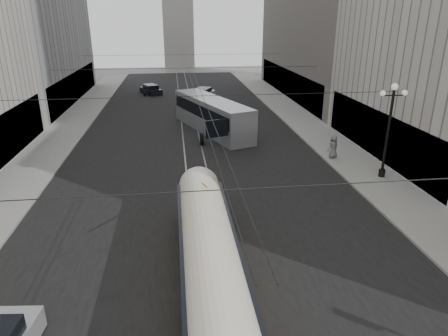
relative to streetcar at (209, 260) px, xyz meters
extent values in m
cube|color=black|center=(0.28, 25.19, -1.55)|extent=(20.00, 85.00, 0.02)
cube|color=gray|center=(-11.72, 28.69, -1.47)|extent=(4.00, 72.00, 0.15)
cube|color=gray|center=(12.28, 28.69, -1.47)|extent=(4.00, 72.00, 0.15)
cube|color=gray|center=(-0.47, 25.19, -1.55)|extent=(0.12, 85.00, 0.04)
cube|color=gray|center=(1.03, 25.19, -1.55)|extent=(0.12, 85.00, 0.04)
cube|color=black|center=(-13.77, 16.69, 0.45)|extent=(0.10, 18.00, 3.60)
cube|color=black|center=(-13.77, 40.69, 0.45)|extent=(0.10, 25.20, 3.60)
cube|color=black|center=(14.33, 14.69, 0.45)|extent=(0.10, 18.00, 3.60)
cube|color=black|center=(14.33, 40.69, 0.45)|extent=(0.10, 28.80, 3.60)
cube|color=#B2AFA8|center=(0.28, 72.69, 10.45)|extent=(6.00, 6.00, 24.00)
cylinder|color=black|center=(12.88, 10.69, 1.60)|extent=(0.18, 0.18, 6.00)
cylinder|color=black|center=(12.88, 10.69, -1.15)|extent=(0.44, 0.44, 0.50)
cylinder|color=black|center=(12.88, 10.69, 4.20)|extent=(1.60, 0.08, 0.08)
sphere|color=white|center=(12.88, 10.69, 4.75)|extent=(0.44, 0.44, 0.44)
sphere|color=white|center=(12.13, 10.69, 4.35)|extent=(0.36, 0.36, 0.36)
sphere|color=white|center=(13.63, 10.69, 4.35)|extent=(0.36, 0.36, 0.36)
cylinder|color=black|center=(0.28, -3.31, 4.45)|extent=(25.00, 0.03, 0.03)
cylinder|color=black|center=(0.28, 10.69, 4.45)|extent=(25.00, 0.03, 0.03)
cylinder|color=black|center=(0.28, 24.69, 4.45)|extent=(25.00, 0.03, 0.03)
cylinder|color=black|center=(0.28, 38.69, 4.45)|extent=(25.00, 0.03, 0.03)
cylinder|color=black|center=(0.28, 28.69, 4.25)|extent=(0.03, 72.00, 0.03)
cylinder|color=black|center=(0.68, 28.69, 4.25)|extent=(0.03, 72.00, 0.03)
cube|color=yellow|center=(0.00, 0.00, -0.62)|extent=(2.30, 12.32, 1.50)
cube|color=black|center=(0.00, 0.00, -1.33)|extent=(2.30, 11.95, 0.26)
cube|color=black|center=(0.00, 0.00, 0.34)|extent=(2.32, 12.14, 0.75)
cylinder|color=silver|center=(0.00, 0.00, 0.61)|extent=(2.04, 12.14, 2.02)
cylinder|color=yellow|center=(-0.01, 6.06, -0.54)|extent=(2.29, 2.29, 2.02)
sphere|color=silver|center=(-0.01, 6.06, 0.52)|extent=(2.11, 2.11, 2.11)
cube|color=#B4B7BA|center=(2.41, 24.16, 0.06)|extent=(6.75, 12.60, 3.12)
cube|color=black|center=(2.41, 24.16, 0.58)|extent=(6.62, 12.20, 1.14)
cube|color=black|center=(2.41, 17.97, 0.43)|extent=(2.28, 0.92, 1.45)
cylinder|color=black|center=(1.11, 19.98, -1.03)|extent=(0.30, 1.04, 1.04)
cylinder|color=black|center=(3.71, 19.98, -1.03)|extent=(0.30, 1.04, 1.04)
cylinder|color=black|center=(1.11, 28.34, -1.03)|extent=(0.30, 1.04, 1.04)
cylinder|color=black|center=(3.71, 28.34, -1.03)|extent=(0.30, 1.04, 1.04)
cylinder|color=black|center=(-6.35, -1.83, -1.21)|extent=(0.22, 0.67, 0.67)
cube|color=white|center=(2.72, 40.26, -1.04)|extent=(3.70, 5.20, 0.85)
cube|color=black|center=(2.72, 40.26, -0.43)|extent=(2.64, 3.11, 0.81)
cylinder|color=black|center=(1.83, 38.63, -1.21)|extent=(0.22, 0.68, 0.68)
cylinder|color=black|center=(3.61, 38.63, -1.21)|extent=(0.22, 0.68, 0.68)
cylinder|color=black|center=(1.83, 41.89, -1.21)|extent=(0.22, 0.68, 0.68)
cylinder|color=black|center=(3.61, 41.89, -1.21)|extent=(0.22, 0.68, 0.68)
cube|color=black|center=(-4.43, 45.07, -1.08)|extent=(3.44, 4.71, 0.77)
cube|color=black|center=(-4.43, 45.07, -0.54)|extent=(2.43, 2.84, 0.73)
cylinder|color=black|center=(-5.24, 43.59, -1.24)|extent=(0.22, 0.62, 0.62)
cylinder|color=black|center=(-3.62, 43.59, -1.24)|extent=(0.22, 0.62, 0.62)
cylinder|color=black|center=(-5.24, 46.55, -1.24)|extent=(0.22, 0.62, 0.62)
cylinder|color=black|center=(-3.62, 46.55, -1.24)|extent=(0.22, 0.62, 0.62)
imported|color=slate|center=(10.97, 14.85, -0.49)|extent=(1.03, 0.85, 1.82)
camera|label=1|loc=(-1.08, -13.33, 8.94)|focal=32.00mm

